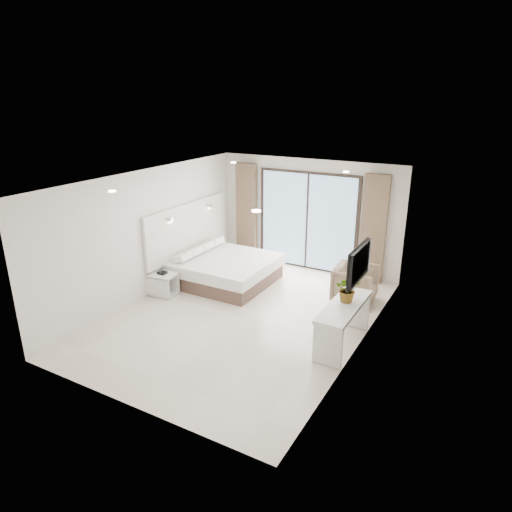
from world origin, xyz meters
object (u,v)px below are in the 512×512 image
at_px(bed, 225,269).
at_px(console_desk, 344,316).
at_px(nightstand, 163,285).
at_px(armchair, 355,282).

bearing_deg(bed, console_desk, -22.62).
xyz_separation_m(bed, console_desk, (3.30, -1.38, 0.26)).
relative_size(nightstand, console_desk, 0.36).
bearing_deg(bed, nightstand, -120.71).
bearing_deg(armchair, bed, 95.12).
xyz_separation_m(bed, nightstand, (-0.76, -1.27, -0.06)).
bearing_deg(console_desk, armchair, 101.25).
bearing_deg(nightstand, console_desk, -8.05).
distance_m(bed, armchair, 2.98).
bearing_deg(bed, armchair, 8.94).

